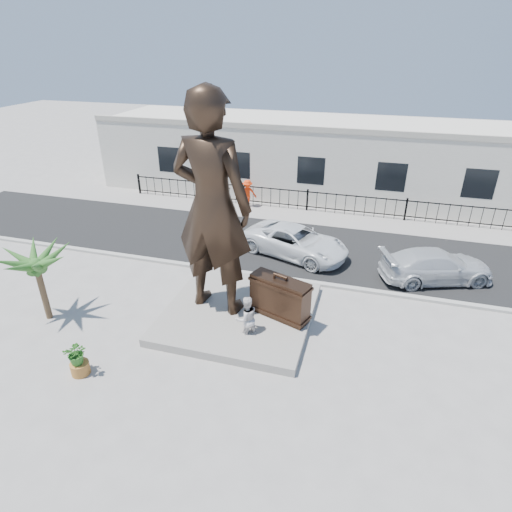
# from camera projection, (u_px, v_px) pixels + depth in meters

# --- Properties ---
(ground) EXTENTS (100.00, 100.00, 0.00)m
(ground) POSITION_uv_depth(u_px,v_px,m) (239.00, 343.00, 14.30)
(ground) COLOR #9E9991
(ground) RESTS_ON ground
(street) EXTENTS (40.00, 7.00, 0.01)m
(street) POSITION_uv_depth(u_px,v_px,m) (290.00, 244.00, 21.13)
(street) COLOR black
(street) RESTS_ON ground
(curb) EXTENTS (40.00, 0.25, 0.12)m
(curb) POSITION_uv_depth(u_px,v_px,m) (272.00, 277.00, 18.11)
(curb) COLOR #A5A399
(curb) RESTS_ON ground
(far_sidewalk) EXTENTS (40.00, 2.50, 0.02)m
(far_sidewalk) POSITION_uv_depth(u_px,v_px,m) (304.00, 215.00, 24.55)
(far_sidewalk) COLOR #9E9991
(far_sidewalk) RESTS_ON ground
(plinth) EXTENTS (5.20, 5.20, 0.30)m
(plinth) POSITION_uv_depth(u_px,v_px,m) (239.00, 312.00, 15.63)
(plinth) COLOR gray
(plinth) RESTS_ON ground
(fence) EXTENTS (22.00, 0.10, 1.20)m
(fence) POSITION_uv_depth(u_px,v_px,m) (307.00, 201.00, 24.96)
(fence) COLOR black
(fence) RESTS_ON ground
(building) EXTENTS (28.00, 7.00, 4.40)m
(building) POSITION_uv_depth(u_px,v_px,m) (320.00, 156.00, 27.82)
(building) COLOR silver
(building) RESTS_ON ground
(statue) EXTENTS (3.02, 2.19, 7.69)m
(statue) POSITION_uv_depth(u_px,v_px,m) (212.00, 207.00, 14.08)
(statue) COLOR black
(statue) RESTS_ON plinth
(suitcase) EXTENTS (2.23, 1.37, 1.50)m
(suitcase) POSITION_uv_depth(u_px,v_px,m) (280.00, 298.00, 14.87)
(suitcase) COLOR black
(suitcase) RESTS_ON plinth
(tourist) EXTENTS (1.00, 0.97, 1.63)m
(tourist) POSITION_uv_depth(u_px,v_px,m) (246.00, 319.00, 14.16)
(tourist) COLOR silver
(tourist) RESTS_ON ground
(car_white) EXTENTS (5.40, 3.77, 1.37)m
(car_white) POSITION_uv_depth(u_px,v_px,m) (296.00, 242.00, 19.77)
(car_white) COLOR white
(car_white) RESTS_ON street
(car_silver) EXTENTS (4.97, 3.36, 1.34)m
(car_silver) POSITION_uv_depth(u_px,v_px,m) (436.00, 266.00, 17.72)
(car_silver) COLOR silver
(car_silver) RESTS_ON street
(worker) EXTENTS (1.23, 1.03, 1.66)m
(worker) POSITION_uv_depth(u_px,v_px,m) (248.00, 194.00, 25.36)
(worker) COLOR #FF390D
(worker) RESTS_ON far_sidewalk
(palm_tree) EXTENTS (1.80, 1.80, 3.20)m
(palm_tree) POSITION_uv_depth(u_px,v_px,m) (50.00, 317.00, 15.62)
(palm_tree) COLOR #2B5920
(palm_tree) RESTS_ON ground
(planter) EXTENTS (0.56, 0.56, 0.40)m
(planter) POSITION_uv_depth(u_px,v_px,m) (80.00, 368.00, 12.94)
(planter) COLOR #AB6C2D
(planter) RESTS_ON ground
(shrub) EXTENTS (0.85, 0.80, 0.76)m
(shrub) POSITION_uv_depth(u_px,v_px,m) (77.00, 353.00, 12.67)
(shrub) COLOR #2D6922
(shrub) RESTS_ON planter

